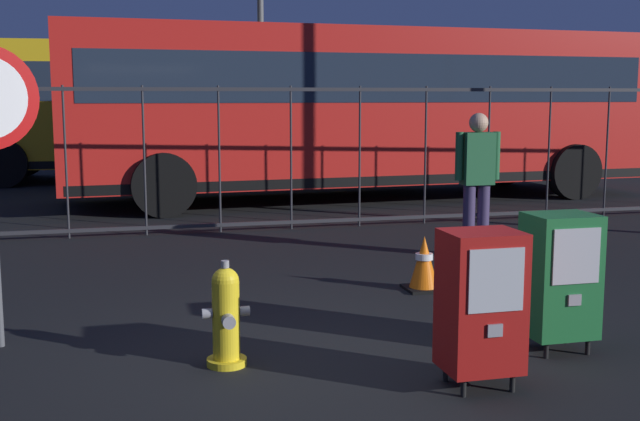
% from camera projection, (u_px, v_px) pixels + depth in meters
% --- Properties ---
extents(ground_plane, '(60.00, 60.00, 0.00)m').
position_uv_depth(ground_plane, '(321.00, 361.00, 5.65)').
color(ground_plane, black).
extents(fire_hydrant, '(0.33, 0.32, 0.75)m').
position_uv_depth(fire_hydrant, '(226.00, 316.00, 5.50)').
color(fire_hydrant, yellow).
rests_on(fire_hydrant, ground_plane).
extents(newspaper_box_primary, '(0.48, 0.42, 1.02)m').
position_uv_depth(newspaper_box_primary, '(560.00, 275.00, 5.79)').
color(newspaper_box_primary, black).
rests_on(newspaper_box_primary, ground_plane).
extents(newspaper_box_secondary, '(0.48, 0.42, 1.02)m').
position_uv_depth(newspaper_box_secondary, '(481.00, 301.00, 5.06)').
color(newspaper_box_secondary, black).
rests_on(newspaper_box_secondary, ground_plane).
extents(pedestrian, '(0.55, 0.22, 1.67)m').
position_uv_depth(pedestrian, '(477.00, 176.00, 9.15)').
color(pedestrian, '#382D51').
rests_on(pedestrian, ground_plane).
extents(traffic_cone, '(0.36, 0.36, 0.53)m').
position_uv_depth(traffic_cone, '(424.00, 264.00, 7.67)').
color(traffic_cone, black).
rests_on(traffic_cone, ground_plane).
extents(fence_barrier, '(18.03, 0.04, 2.00)m').
position_uv_depth(fence_barrier, '(219.00, 158.00, 10.83)').
color(fence_barrier, '#2D2D33').
rests_on(fence_barrier, ground_plane).
extents(bus_near, '(10.61, 3.21, 3.00)m').
position_uv_depth(bus_near, '(360.00, 104.00, 14.33)').
color(bus_near, red).
rests_on(bus_near, ground_plane).
extents(bus_far, '(10.64, 3.29, 3.00)m').
position_uv_depth(bus_far, '(183.00, 103.00, 17.89)').
color(bus_far, gold).
rests_on(bus_far, ground_plane).
extents(street_light_near_left, '(0.32, 0.32, 6.70)m').
position_uv_depth(street_light_near_left, '(260.00, 3.00, 17.62)').
color(street_light_near_left, '#4C4F54').
rests_on(street_light_near_left, ground_plane).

